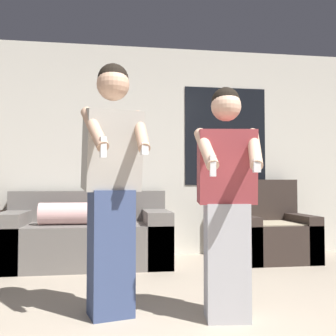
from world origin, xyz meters
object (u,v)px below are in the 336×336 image
(person_left, at_px, (112,184))
(person_right, at_px, (227,200))
(couch, at_px, (87,237))
(armchair, at_px, (270,233))

(person_left, height_order, person_right, person_left)
(couch, relative_size, armchair, 1.90)
(couch, height_order, armchair, armchair)
(person_right, bearing_deg, armchair, 59.93)
(person_left, bearing_deg, armchair, 43.27)
(armchair, distance_m, person_right, 2.35)
(person_left, bearing_deg, person_right, -13.11)
(armchair, xyz_separation_m, person_right, (-1.15, -1.99, 0.49))
(couch, xyz_separation_m, armchair, (2.19, 0.01, 0.00))
(couch, bearing_deg, armchair, 0.27)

